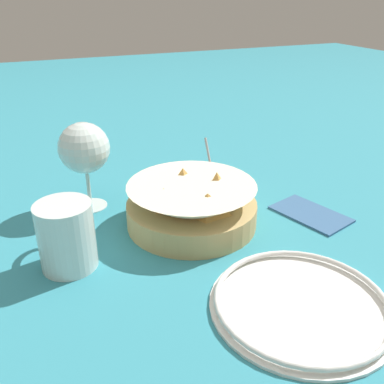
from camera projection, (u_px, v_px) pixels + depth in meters
The scene contains 7 objects.
ground_plane at pixel (188, 224), 0.75m from camera, with size 4.00×4.00×0.00m, color teal.
food_basket at pixel (192, 207), 0.73m from camera, with size 0.22×0.22×0.09m.
sauce_cup at pixel (211, 176), 0.89m from camera, with size 0.07×0.06×0.09m.
wine_glass at pixel (84, 150), 0.76m from camera, with size 0.09×0.09×0.16m.
beer_mug at pixel (67, 238), 0.62m from camera, with size 0.12×0.08×0.10m.
side_plate at pixel (301, 303), 0.55m from camera, with size 0.24×0.24×0.01m.
napkin at pixel (311, 213), 0.78m from camera, with size 0.15×0.12×0.01m.
Camera 1 is at (-0.60, 0.25, 0.38)m, focal length 40.00 mm.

